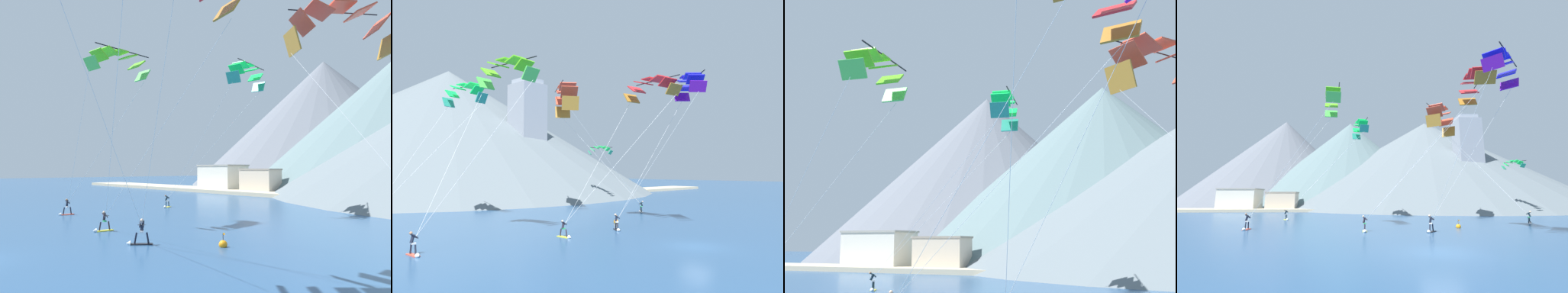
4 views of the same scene
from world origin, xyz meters
TOP-DOWN VIEW (x-y plane):
  - kitesurfer_near_lead at (-17.31, 12.45)m, footprint 0.61×1.76m
  - kitesurfer_mid_center at (-16.84, 25.63)m, footprint 1.18×1.72m
  - kitesurfer_far_left at (-4.68, 10.47)m, footprint 0.54×1.74m
  - kitesurfer_far_right at (1.84, 9.84)m, footprint 1.35×1.64m
  - parafoil_kite_near_lead at (-8.81, 14.03)m, footprint 9.72×7.00m
  - parafoil_kite_near_trail at (8.13, 24.83)m, footprint 12.53×10.40m
  - parafoil_kite_mid_center at (-5.56, 28.67)m, footprint 12.85×6.87m
  - race_marker_buoy at (5.99, 13.57)m, footprint 0.56×0.56m
  - shore_building_harbour_front at (-26.90, 56.27)m, footprint 8.13×4.17m
  - shore_building_quay_east at (-38.36, 56.86)m, footprint 10.22×6.89m
  - mountain_peak_west_ridge at (-42.36, 106.73)m, footprint 85.33×85.33m

SIDE VIEW (x-z plane):
  - race_marker_buoy at x=5.99m, z-range -0.35..0.67m
  - kitesurfer_far_left at x=-4.68m, z-range -0.38..1.28m
  - kitesurfer_mid_center at x=-16.84m, z-range -0.35..1.34m
  - kitesurfer_far_right at x=1.84m, z-range -0.36..1.40m
  - kitesurfer_near_lead at x=-17.31m, z-range -0.35..1.46m
  - shore_building_harbour_front at x=-26.90m, z-range 0.01..5.09m
  - shore_building_quay_east at x=-38.36m, z-range 0.01..5.98m
  - parafoil_kite_near_lead at x=-8.81m, z-range 7.94..22.94m
  - parafoil_kite_mid_center at x=-5.56m, z-range 8.09..23.77m
  - parafoil_kite_near_trail at x=8.13m, z-range 8.26..25.27m
  - mountain_peak_west_ridge at x=-42.36m, z-range 0.00..39.96m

